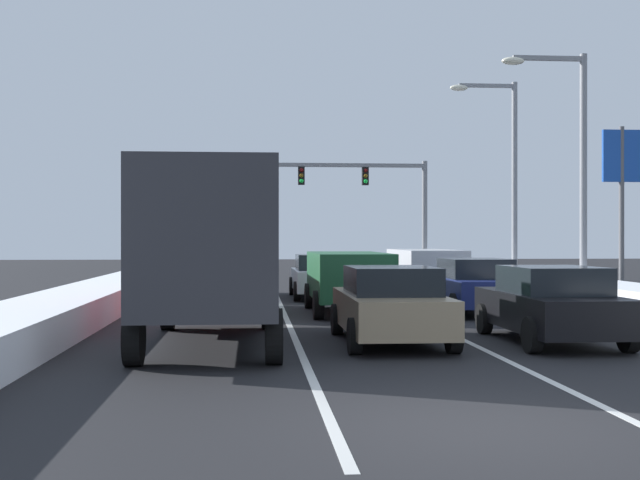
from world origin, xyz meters
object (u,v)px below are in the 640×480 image
at_px(suv_red_left_lane_second, 223,276).
at_px(street_lamp_right_mid, 505,166).
at_px(suv_green_center_lane_second, 348,276).
at_px(suv_silver_right_lane_third, 426,268).
at_px(street_lamp_right_near, 571,154).
at_px(sedan_navy_right_lane_second, 474,286).
at_px(traffic_light_gantry, 326,185).
at_px(suv_charcoal_left_lane_third, 232,268).
at_px(sedan_white_center_lane_third, 320,276).
at_px(box_truck_left_lane_nearest, 212,247).
at_px(sedan_tan_center_lane_nearest, 390,305).
at_px(sedan_black_right_lane_nearest, 551,304).

height_order(suv_red_left_lane_second, street_lamp_right_mid, street_lamp_right_mid).
xyz_separation_m(suv_green_center_lane_second, suv_red_left_lane_second, (-3.45, 0.86, 0.00)).
xyz_separation_m(suv_silver_right_lane_third, street_lamp_right_mid, (3.76, 2.93, 3.86)).
relative_size(suv_silver_right_lane_third, street_lamp_right_mid, 0.60).
bearing_deg(street_lamp_right_near, sedan_navy_right_lane_second, -149.21).
bearing_deg(street_lamp_right_mid, suv_silver_right_lane_third, -142.04).
relative_size(traffic_light_gantry, street_lamp_right_near, 1.82).
bearing_deg(suv_charcoal_left_lane_third, suv_silver_right_lane_third, -7.45).
height_order(suv_green_center_lane_second, suv_red_left_lane_second, same).
bearing_deg(street_lamp_right_near, street_lamp_right_mid, 89.10).
bearing_deg(suv_silver_right_lane_third, suv_red_left_lane_second, -143.51).
xyz_separation_m(suv_green_center_lane_second, street_lamp_right_mid, (7.17, 8.86, 3.86)).
xyz_separation_m(sedan_white_center_lane_third, suv_red_left_lane_second, (-3.16, -5.09, 0.25)).
bearing_deg(box_truck_left_lane_nearest, suv_silver_right_lane_third, 61.75).
distance_m(sedan_navy_right_lane_second, sedan_white_center_lane_third, 7.25).
relative_size(suv_silver_right_lane_third, suv_charcoal_left_lane_third, 1.00).
distance_m(sedan_white_center_lane_third, box_truck_left_lane_nearest, 13.13).
distance_m(suv_green_center_lane_second, street_lamp_right_mid, 12.03).
bearing_deg(sedan_navy_right_lane_second, box_truck_left_lane_nearest, -136.59).
bearing_deg(suv_silver_right_lane_third, street_lamp_right_near, -47.98).
distance_m(sedan_tan_center_lane_nearest, traffic_light_gantry, 28.01).
distance_m(suv_red_left_lane_second, suv_charcoal_left_lane_third, 5.96).
relative_size(suv_charcoal_left_lane_third, street_lamp_right_mid, 0.60).
bearing_deg(sedan_black_right_lane_nearest, sedan_white_center_lane_third, 105.54).
distance_m(sedan_white_center_lane_third, street_lamp_right_near, 9.24).
relative_size(sedan_tan_center_lane_nearest, suv_charcoal_left_lane_third, 0.92).
height_order(box_truck_left_lane_nearest, traffic_light_gantry, traffic_light_gantry).
height_order(sedan_black_right_lane_nearest, sedan_white_center_lane_third, same).
distance_m(suv_green_center_lane_second, suv_charcoal_left_lane_third, 7.60).
bearing_deg(sedan_navy_right_lane_second, sedan_tan_center_lane_nearest, -118.03).
bearing_deg(sedan_black_right_lane_nearest, traffic_light_gantry, 94.10).
distance_m(sedan_tan_center_lane_nearest, suv_charcoal_left_lane_third, 13.87).
relative_size(sedan_tan_center_lane_nearest, street_lamp_right_mid, 0.55).
height_order(sedan_navy_right_lane_second, traffic_light_gantry, traffic_light_gantry).
bearing_deg(sedan_white_center_lane_third, sedan_black_right_lane_nearest, -74.46).
xyz_separation_m(suv_silver_right_lane_third, suv_green_center_lane_second, (-3.41, -5.93, 0.00)).
xyz_separation_m(sedan_tan_center_lane_nearest, sedan_white_center_lane_third, (-0.35, 12.58, 0.00)).
height_order(suv_green_center_lane_second, sedan_white_center_lane_third, suv_green_center_lane_second).
relative_size(sedan_navy_right_lane_second, traffic_light_gantry, 0.32).
bearing_deg(traffic_light_gantry, sedan_white_center_lane_third, -95.81).
bearing_deg(sedan_navy_right_lane_second, suv_charcoal_left_lane_third, 133.87).
distance_m(suv_charcoal_left_lane_third, traffic_light_gantry, 15.46).
bearing_deg(sedan_black_right_lane_nearest, sedan_tan_center_lane_nearest, 177.85).
bearing_deg(suv_green_center_lane_second, sedan_black_right_lane_nearest, -64.27).
distance_m(sedan_tan_center_lane_nearest, street_lamp_right_mid, 17.52).
height_order(sedan_navy_right_lane_second, suv_red_left_lane_second, suv_red_left_lane_second).
height_order(suv_silver_right_lane_third, sedan_tan_center_lane_nearest, suv_silver_right_lane_third).
xyz_separation_m(sedan_tan_center_lane_nearest, suv_red_left_lane_second, (-3.51, 7.48, 0.25)).
height_order(sedan_black_right_lane_nearest, suv_green_center_lane_second, suv_green_center_lane_second).
relative_size(sedan_tan_center_lane_nearest, sedan_white_center_lane_third, 1.00).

